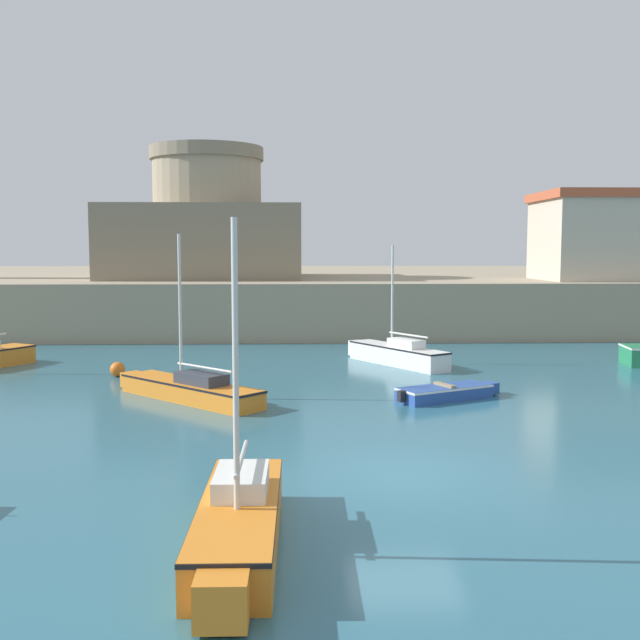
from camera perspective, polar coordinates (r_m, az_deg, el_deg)
ground_plane at (r=16.85m, az=6.47°, el=-11.62°), size 200.00×200.00×0.00m
quay_seawall at (r=58.79m, az=0.52°, el=2.18°), size 120.00×40.00×3.10m
dinghy_blue_1 at (r=25.01m, az=9.64°, el=-5.41°), size 3.70×2.47×0.53m
sailboat_orange_4 at (r=12.85m, az=-6.21°, el=-14.90°), size 1.33×5.54×5.43m
sailboat_orange_5 at (r=24.88m, az=-9.96°, el=-5.12°), size 5.37×5.21×5.41m
sailboat_white_6 at (r=32.03m, az=5.88°, el=-2.53°), size 3.85×5.45×5.07m
mooring_buoy at (r=29.98m, az=-15.17°, el=-3.65°), size 0.57×0.57×0.57m
fortress at (r=48.35m, az=-8.54°, el=6.71°), size 11.81×11.81×8.15m
harbor_shed_near_wharf at (r=47.04m, az=21.31°, el=6.01°), size 8.43×6.36×5.11m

